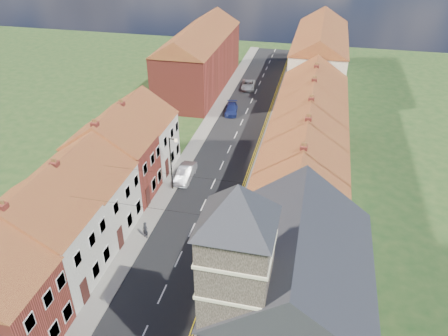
% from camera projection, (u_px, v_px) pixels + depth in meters
% --- Properties ---
extents(road, '(7.00, 90.00, 0.02)m').
position_uv_depth(road, '(229.00, 149.00, 53.68)').
color(road, black).
rests_on(road, ground).
extents(pavement_left, '(1.80, 90.00, 0.12)m').
position_uv_depth(pavement_left, '(195.00, 145.00, 54.50)').
color(pavement_left, gray).
rests_on(pavement_left, ground).
extents(pavement_right, '(1.80, 90.00, 0.12)m').
position_uv_depth(pavement_right, '(265.00, 153.00, 52.80)').
color(pavement_right, gray).
rests_on(pavement_right, ground).
extents(church, '(11.25, 14.25, 15.20)m').
position_uv_depth(church, '(285.00, 285.00, 26.58)').
color(church, '#2E2620').
rests_on(church, ground).
extents(cottage_r_tudor, '(8.30, 5.20, 9.00)m').
position_uv_depth(cottage_r_tudor, '(295.00, 213.00, 35.15)').
color(cottage_r_tudor, white).
rests_on(cottage_r_tudor, ground).
extents(cottage_r_white_near, '(8.30, 6.00, 9.00)m').
position_uv_depth(cottage_r_white_near, '(301.00, 178.00, 39.64)').
color(cottage_r_white_near, silver).
rests_on(cottage_r_white_near, ground).
extents(cottage_r_cream_mid, '(8.30, 5.20, 9.00)m').
position_uv_depth(cottage_r_cream_mid, '(305.00, 150.00, 44.15)').
color(cottage_r_cream_mid, white).
rests_on(cottage_r_cream_mid, ground).
extents(cottage_r_pink, '(8.30, 6.00, 9.00)m').
position_uv_depth(cottage_r_pink, '(309.00, 128.00, 48.66)').
color(cottage_r_pink, beige).
rests_on(cottage_r_pink, ground).
extents(cottage_r_white_far, '(8.30, 5.20, 9.00)m').
position_uv_depth(cottage_r_white_far, '(311.00, 109.00, 53.16)').
color(cottage_r_white_far, maroon).
rests_on(cottage_r_white_far, ground).
extents(cottage_r_cream_far, '(8.30, 6.00, 9.00)m').
position_uv_depth(cottage_r_cream_far, '(314.00, 93.00, 57.67)').
color(cottage_r_cream_far, beige).
rests_on(cottage_r_cream_far, ground).
extents(cottage_l_cream, '(8.30, 6.30, 9.10)m').
position_uv_depth(cottage_l_cream, '(39.00, 235.00, 32.74)').
color(cottage_l_cream, silver).
rests_on(cottage_l_cream, ground).
extents(cottage_l_white, '(8.30, 6.90, 8.80)m').
position_uv_depth(cottage_l_white, '(81.00, 190.00, 38.16)').
color(cottage_l_white, silver).
rests_on(cottage_l_white, ground).
extents(cottage_l_brick_mid, '(8.30, 5.70, 9.10)m').
position_uv_depth(cottage_l_brick_mid, '(112.00, 155.00, 43.17)').
color(cottage_l_brick_mid, maroon).
rests_on(cottage_l_brick_mid, ground).
extents(cottage_l_pink, '(8.30, 6.30, 8.80)m').
position_uv_depth(cottage_l_pink, '(135.00, 131.00, 48.09)').
color(cottage_l_pink, silver).
rests_on(cottage_l_pink, ground).
extents(block_right_far, '(8.30, 24.20, 10.50)m').
position_uv_depth(block_right_far, '(319.00, 54.00, 70.03)').
color(block_right_far, white).
rests_on(block_right_far, ground).
extents(block_left_far, '(8.30, 24.20, 10.50)m').
position_uv_depth(block_left_far, '(200.00, 55.00, 69.45)').
color(block_left_far, maroon).
rests_on(block_left_far, ground).
extents(lamppost, '(0.88, 0.15, 6.00)m').
position_uv_depth(lamppost, '(172.00, 161.00, 44.25)').
color(lamppost, black).
rests_on(lamppost, pavement_left).
extents(car_mid, '(1.58, 4.41, 1.45)m').
position_uv_depth(car_mid, '(185.00, 173.00, 47.52)').
color(car_mid, '#A7A9AF').
rests_on(car_mid, ground).
extents(car_far, '(2.30, 4.43, 1.23)m').
position_uv_depth(car_far, '(231.00, 109.00, 62.77)').
color(car_far, navy).
rests_on(car_far, ground).
extents(car_distant, '(2.51, 4.69, 1.25)m').
position_uv_depth(car_distant, '(248.00, 85.00, 71.28)').
color(car_distant, '#A1A3A8').
rests_on(car_distant, ground).
extents(pedestrian_left, '(0.67, 0.55, 1.58)m').
position_uv_depth(pedestrian_left, '(145.00, 230.00, 38.89)').
color(pedestrian_left, black).
rests_on(pedestrian_left, pavement_left).
extents(pedestrian_right, '(0.90, 0.74, 1.70)m').
position_uv_depth(pedestrian_right, '(223.00, 277.00, 33.88)').
color(pedestrian_right, black).
rests_on(pedestrian_right, pavement_right).
extents(pedestrian_right_b, '(0.88, 0.77, 1.53)m').
position_uv_depth(pedestrian_right_b, '(236.00, 215.00, 40.82)').
color(pedestrian_right_b, black).
rests_on(pedestrian_right_b, pavement_right).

